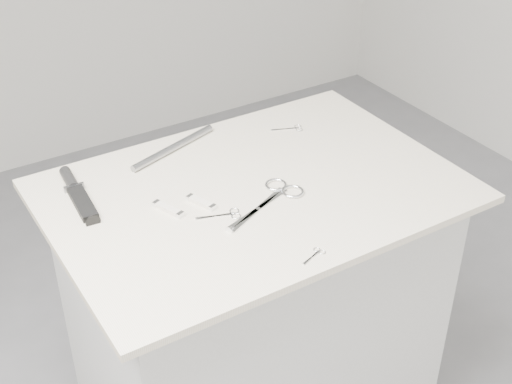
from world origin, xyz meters
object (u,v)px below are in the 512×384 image
embroidery_scissors_a (226,215)px  sheathed_knife (76,192)px  pocket_knife_b (168,209)px  plinth (255,327)px  embroidery_scissors_b (291,129)px  metal_rail (173,148)px  tiny_scissors (315,255)px  pocket_knife_a (201,203)px  large_shears (275,195)px

embroidery_scissors_a → sheathed_knife: 0.38m
pocket_knife_b → plinth: bearing=-116.0°
sheathed_knife → pocket_knife_b: (0.16, -0.18, -0.00)m
embroidery_scissors_a → pocket_knife_b: bearing=159.4°
embroidery_scissors_b → sheathed_knife: (-0.63, -0.00, 0.01)m
embroidery_scissors_b → metal_rail: metal_rail is taller
embroidery_scissors_b → embroidery_scissors_a: bearing=-122.2°
tiny_scissors → plinth: bearing=64.9°
plinth → embroidery_scissors_a: bearing=-151.0°
sheathed_knife → pocket_knife_a: size_ratio=2.90×
embroidery_scissors_b → pocket_knife_a: 0.44m
plinth → pocket_knife_a: 0.50m
tiny_scissors → pocket_knife_a: pocket_knife_a is taller
embroidery_scissors_a → sheathed_knife: size_ratio=0.44×
large_shears → metal_rail: size_ratio=0.84×
tiny_scissors → metal_rail: size_ratio=0.24×
sheathed_knife → metal_rail: 0.30m
large_shears → pocket_knife_b: bearing=140.2°
plinth → pocket_knife_a: pocket_knife_a is taller
large_shears → tiny_scissors: bearing=-123.7°
plinth → large_shears: bearing=-70.3°
plinth → large_shears: (0.02, -0.06, 0.47)m
large_shears → metal_rail: bearing=87.0°
embroidery_scissors_b → metal_rail: 0.34m
plinth → embroidery_scissors_a: embroidery_scissors_a is taller
sheathed_knife → pocket_knife_b: bearing=-134.2°
large_shears → embroidery_scissors_b: bearing=27.7°
sheathed_knife → pocket_knife_a: 0.31m
plinth → sheathed_knife: 0.65m
plinth → embroidery_scissors_a: size_ratio=8.56×
sheathed_knife → embroidery_scissors_b: bearing=-85.3°
large_shears → sheathed_knife: 0.48m
large_shears → metal_rail: 0.35m
tiny_scissors → pocket_knife_b: (-0.20, 0.32, 0.00)m
large_shears → sheathed_knife: size_ratio=1.02×
pocket_knife_a → sheathed_knife: bearing=29.6°
plinth → embroidery_scissors_b: 0.57m
pocket_knife_b → embroidery_scissors_a: bearing=-149.9°
embroidery_scissors_b → tiny_scissors: (-0.28, -0.50, -0.00)m
plinth → tiny_scissors: (-0.03, -0.30, 0.47)m
tiny_scissors → embroidery_scissors_a: bearing=91.9°
pocket_knife_a → metal_rail: metal_rail is taller
embroidery_scissors_b → pocket_knife_b: 0.51m
sheathed_knife → pocket_knife_b: sheathed_knife is taller
tiny_scissors → pocket_knife_b: size_ratio=0.77×
embroidery_scissors_a → pocket_knife_a: pocket_knife_a is taller
embroidery_scissors_a → metal_rail: metal_rail is taller
plinth → embroidery_scissors_b: embroidery_scissors_b is taller
pocket_knife_a → pocket_knife_b: 0.08m
sheathed_knife → pocket_knife_b: 0.24m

